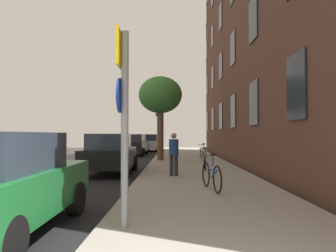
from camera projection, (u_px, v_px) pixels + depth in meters
name	position (u px, v px, depth m)	size (l,w,h in m)	color
ground_plane	(125.00, 164.00, 16.81)	(41.80, 41.80, 0.00)	#332D28
road_asphalt	(86.00, 164.00, 16.85)	(7.00, 38.00, 0.01)	black
sidewalk	(189.00, 163.00, 16.75)	(4.20, 38.00, 0.12)	gray
building_facade	(238.00, 29.00, 16.41)	(0.56, 27.00, 14.37)	#513328
sign_post	(123.00, 111.00, 4.95)	(0.15, 0.60, 3.15)	gray
traffic_light	(159.00, 121.00, 22.31)	(0.43, 0.24, 3.64)	black
tree_near	(160.00, 96.00, 17.96)	(2.52, 2.52, 4.87)	brown
bicycle_0	(211.00, 175.00, 8.25)	(0.46, 1.73, 0.99)	black
bicycle_1	(205.00, 161.00, 13.10)	(0.42, 1.68, 0.95)	black
bicycle_2	(203.00, 153.00, 18.51)	(0.42, 1.76, 0.96)	black
pedestrian_0	(174.00, 151.00, 11.08)	(0.48, 0.48, 1.53)	#26262D
car_0	(0.00, 183.00, 4.81)	(1.78, 3.95, 1.62)	#19662D
car_1	(110.00, 153.00, 12.55)	(2.01, 4.03, 1.62)	black
car_2	(135.00, 144.00, 23.75)	(1.95, 4.35, 1.62)	black
car_3	(149.00, 142.00, 29.62)	(1.94, 4.42, 1.62)	#B7B7BC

